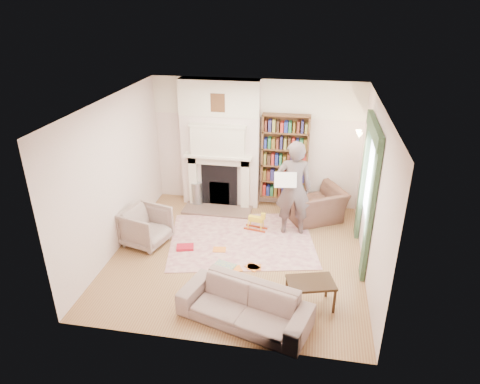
% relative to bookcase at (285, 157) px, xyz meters
% --- Properties ---
extents(floor, '(4.50, 4.50, 0.00)m').
position_rel_bookcase_xyz_m(floor, '(-0.65, -2.12, -1.18)').
color(floor, brown).
rests_on(floor, ground).
extents(ceiling, '(4.50, 4.50, 0.00)m').
position_rel_bookcase_xyz_m(ceiling, '(-0.65, -2.12, 1.62)').
color(ceiling, white).
rests_on(ceiling, wall_back).
extents(wall_back, '(4.50, 0.00, 4.50)m').
position_rel_bookcase_xyz_m(wall_back, '(-0.65, 0.13, 0.22)').
color(wall_back, white).
rests_on(wall_back, floor).
extents(wall_front, '(4.50, 0.00, 4.50)m').
position_rel_bookcase_xyz_m(wall_front, '(-0.65, -4.37, 0.22)').
color(wall_front, white).
rests_on(wall_front, floor).
extents(wall_left, '(0.00, 4.50, 4.50)m').
position_rel_bookcase_xyz_m(wall_left, '(-2.90, -2.12, 0.22)').
color(wall_left, white).
rests_on(wall_left, floor).
extents(wall_right, '(0.00, 4.50, 4.50)m').
position_rel_bookcase_xyz_m(wall_right, '(1.60, -2.12, 0.22)').
color(wall_right, white).
rests_on(wall_right, floor).
extents(fireplace, '(1.70, 0.58, 2.80)m').
position_rel_bookcase_xyz_m(fireplace, '(-1.40, -0.07, 0.21)').
color(fireplace, white).
rests_on(fireplace, floor).
extents(bookcase, '(1.00, 0.24, 1.85)m').
position_rel_bookcase_xyz_m(bookcase, '(0.00, 0.00, 0.00)').
color(bookcase, brown).
rests_on(bookcase, floor).
extents(window, '(0.02, 0.90, 1.30)m').
position_rel_bookcase_xyz_m(window, '(1.58, -1.72, 0.27)').
color(window, silver).
rests_on(window, wall_right).
extents(curtain_left, '(0.07, 0.32, 2.40)m').
position_rel_bookcase_xyz_m(curtain_left, '(1.55, -2.42, 0.02)').
color(curtain_left, '#314C34').
rests_on(curtain_left, floor).
extents(curtain_right, '(0.07, 0.32, 2.40)m').
position_rel_bookcase_xyz_m(curtain_right, '(1.55, -1.02, 0.02)').
color(curtain_right, '#314C34').
rests_on(curtain_right, floor).
extents(pelmet, '(0.09, 1.70, 0.24)m').
position_rel_bookcase_xyz_m(pelmet, '(1.54, -1.72, 1.20)').
color(pelmet, '#314C34').
rests_on(pelmet, wall_right).
extents(wall_sconce, '(0.20, 0.24, 0.24)m').
position_rel_bookcase_xyz_m(wall_sconce, '(1.38, -0.62, 0.72)').
color(wall_sconce, gold).
rests_on(wall_sconce, wall_right).
extents(rug, '(3.12, 2.63, 0.01)m').
position_rel_bookcase_xyz_m(rug, '(-0.66, -1.63, -1.17)').
color(rug, beige).
rests_on(rug, floor).
extents(armchair_reading, '(1.41, 1.35, 0.70)m').
position_rel_bookcase_xyz_m(armchair_reading, '(0.72, -0.53, -0.82)').
color(armchair_reading, '#4C2D28').
rests_on(armchair_reading, floor).
extents(armchair_left, '(0.96, 0.95, 0.72)m').
position_rel_bookcase_xyz_m(armchair_left, '(-2.43, -2.05, -0.82)').
color(armchair_left, '#B4AC95').
rests_on(armchair_left, floor).
extents(sofa, '(2.05, 1.28, 0.56)m').
position_rel_bookcase_xyz_m(sofa, '(-0.24, -3.85, -0.90)').
color(sofa, gray).
rests_on(sofa, floor).
extents(man_reading, '(0.76, 0.55, 1.92)m').
position_rel_bookcase_xyz_m(man_reading, '(0.27, -1.13, -0.22)').
color(man_reading, '#544543').
rests_on(man_reading, floor).
extents(newspaper, '(0.43, 0.18, 0.28)m').
position_rel_bookcase_xyz_m(newspaper, '(0.12, -1.33, 0.04)').
color(newspaper, white).
rests_on(newspaper, man_reading).
extents(coffee_table, '(0.80, 0.63, 0.45)m').
position_rel_bookcase_xyz_m(coffee_table, '(0.69, -3.35, -0.95)').
color(coffee_table, '#2E2110').
rests_on(coffee_table, floor).
extents(paraffin_heater, '(0.29, 0.29, 0.55)m').
position_rel_bookcase_xyz_m(paraffin_heater, '(-1.91, -0.28, -0.90)').
color(paraffin_heater, '#9A9DA1').
rests_on(paraffin_heater, floor).
extents(rocking_horse, '(0.48, 0.27, 0.40)m').
position_rel_bookcase_xyz_m(rocking_horse, '(-0.45, -1.17, -0.97)').
color(rocking_horse, yellow).
rests_on(rocking_horse, rug).
extents(board_game, '(0.46, 0.46, 0.03)m').
position_rel_bookcase_xyz_m(board_game, '(-0.82, -2.64, -1.15)').
color(board_game, '#D2D44A').
rests_on(board_game, rug).
extents(game_box_lid, '(0.36, 0.29, 0.05)m').
position_rel_bookcase_xyz_m(game_box_lid, '(-1.66, -2.13, -1.14)').
color(game_box_lid, '#AA1326').
rests_on(game_box_lid, rug).
extents(comic_annuals, '(0.98, 0.82, 0.02)m').
position_rel_bookcase_xyz_m(comic_annuals, '(-0.55, -2.43, -1.16)').
color(comic_annuals, red).
rests_on(comic_annuals, rug).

